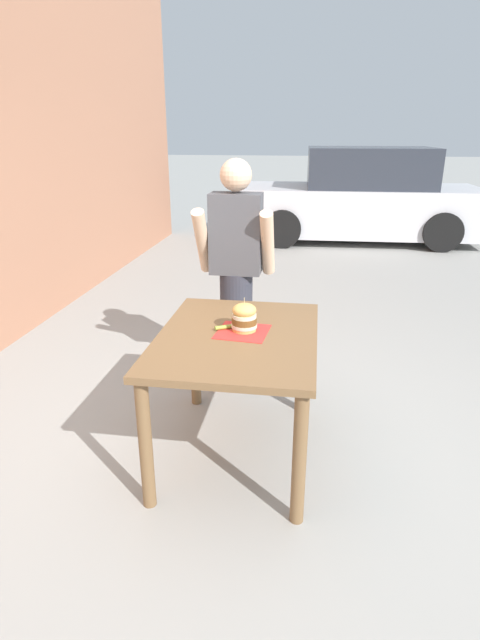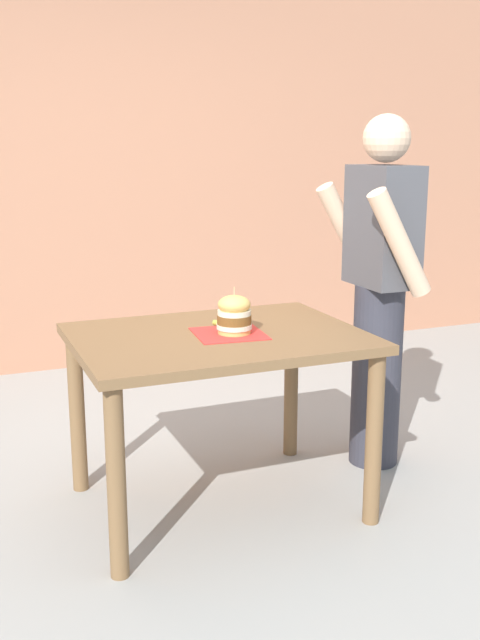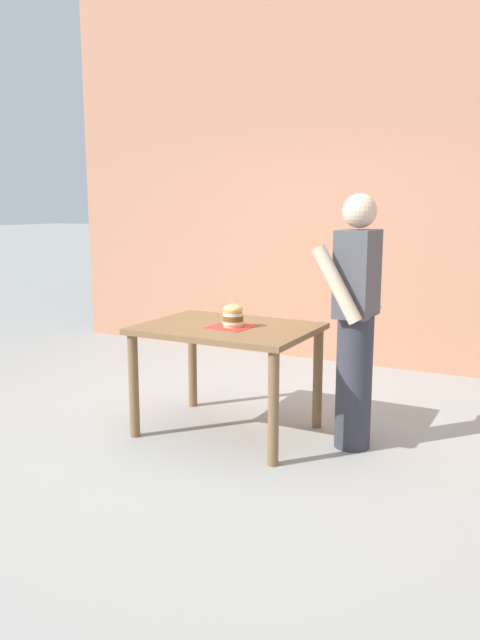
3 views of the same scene
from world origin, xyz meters
TOP-DOWN VIEW (x-y plane):
  - ground_plane at (0.00, 0.00)m, footprint 80.00×80.00m
  - patio_table at (0.00, 0.00)m, footprint 0.89×1.19m
  - serving_paper at (0.02, 0.04)m, footprint 0.31×0.31m
  - sandwich at (0.03, 0.06)m, footprint 0.15×0.15m
  - pickle_spear at (-0.09, 0.06)m, footprint 0.10×0.07m
  - diner_across_table at (-0.15, 0.88)m, footprint 0.55×0.35m
  - parked_car_mid_block at (1.16, 6.69)m, footprint 4.26×1.95m

SIDE VIEW (x-z plane):
  - ground_plane at x=0.00m, z-range 0.00..0.00m
  - patio_table at x=0.00m, z-range 0.27..1.05m
  - parked_car_mid_block at x=1.16m, z-range -0.08..1.52m
  - serving_paper at x=0.02m, z-range 0.78..0.78m
  - pickle_spear at x=-0.09m, z-range 0.78..0.81m
  - sandwich at x=0.03m, z-range 0.77..0.96m
  - diner_across_table at x=-0.15m, z-range 0.04..1.73m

